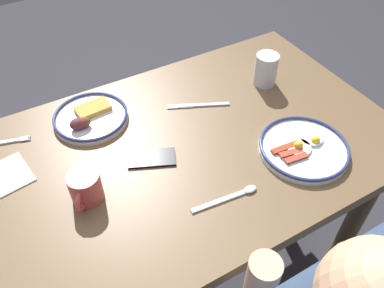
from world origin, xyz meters
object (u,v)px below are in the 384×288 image
object	(u,v)px
coffee_mug	(85,187)
butter_knife	(198,105)
plate_center_pancakes	(304,148)
tea_spoon	(234,196)
cell_phone	(151,157)
paper_napkin	(3,177)
plate_near_main	(90,117)
drinking_glass	(266,71)

from	to	relation	value
coffee_mug	butter_knife	world-z (taller)	coffee_mug
plate_center_pancakes	coffee_mug	bearing A→B (deg)	-13.75
butter_knife	tea_spoon	size ratio (longest dim) A/B	1.02
plate_center_pancakes	cell_phone	distance (m)	0.47
cell_phone	tea_spoon	distance (m)	0.28
coffee_mug	butter_knife	xyz separation A→B (m)	(-0.47, -0.19, -0.04)
paper_napkin	plate_near_main	bearing A→B (deg)	-159.94
coffee_mug	cell_phone	xyz separation A→B (m)	(-0.22, -0.05, -0.04)
butter_knife	cell_phone	bearing A→B (deg)	29.70
plate_center_pancakes	butter_knife	size ratio (longest dim) A/B	1.36
butter_knife	tea_spoon	distance (m)	0.40
plate_center_pancakes	cell_phone	size ratio (longest dim) A/B	1.94
paper_napkin	tea_spoon	distance (m)	0.67
cell_phone	coffee_mug	bearing A→B (deg)	36.46
plate_near_main	paper_napkin	distance (m)	0.33
paper_napkin	butter_knife	distance (m)	0.66
plate_center_pancakes	tea_spoon	distance (m)	0.29
paper_napkin	butter_knife	bearing A→B (deg)	179.88
drinking_glass	paper_napkin	size ratio (longest dim) A/B	0.79
plate_center_pancakes	paper_napkin	distance (m)	0.91
drinking_glass	butter_knife	bearing A→B (deg)	-1.22
plate_near_main	coffee_mug	xyz separation A→B (m)	(0.11, 0.30, 0.03)
coffee_mug	cell_phone	size ratio (longest dim) A/B	0.77
plate_near_main	coffee_mug	world-z (taller)	coffee_mug
coffee_mug	drinking_glass	size ratio (longest dim) A/B	0.93
cell_phone	butter_knife	size ratio (longest dim) A/B	0.70
plate_near_main	tea_spoon	size ratio (longest dim) A/B	1.24
drinking_glass	cell_phone	world-z (taller)	drinking_glass
cell_phone	butter_knife	world-z (taller)	cell_phone
tea_spoon	coffee_mug	bearing A→B (deg)	-29.06
plate_center_pancakes	plate_near_main	bearing A→B (deg)	-41.17
plate_center_pancakes	tea_spoon	bearing A→B (deg)	7.99
plate_center_pancakes	cell_phone	world-z (taller)	plate_center_pancakes
plate_center_pancakes	drinking_glass	size ratio (longest dim) A/B	2.34
plate_center_pancakes	tea_spoon	world-z (taller)	plate_center_pancakes
plate_center_pancakes	paper_napkin	size ratio (longest dim) A/B	1.86
plate_near_main	coffee_mug	size ratio (longest dim) A/B	2.27
drinking_glass	butter_knife	world-z (taller)	drinking_glass
tea_spoon	plate_near_main	bearing A→B (deg)	-64.33
plate_near_main	butter_knife	bearing A→B (deg)	162.19
paper_napkin	butter_knife	xyz separation A→B (m)	(-0.66, 0.00, 0.00)
plate_center_pancakes	butter_knife	xyz separation A→B (m)	(0.17, -0.35, -0.01)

